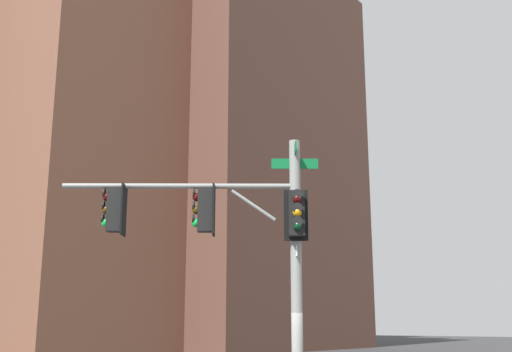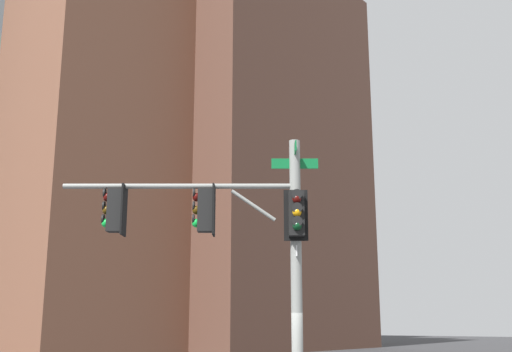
% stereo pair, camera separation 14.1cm
% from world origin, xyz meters
% --- Properties ---
extents(signal_pole_assembly, '(3.79, 4.68, 6.44)m').
position_xyz_m(signal_pole_assembly, '(-0.59, 0.49, 4.21)').
color(signal_pole_assembly, gray).
rests_on(signal_pole_assembly, ground_plane).
extents(building_brick_nearside, '(25.60, 18.03, 52.28)m').
position_xyz_m(building_brick_nearside, '(23.37, 34.19, 26.14)').
color(building_brick_nearside, brown).
rests_on(building_brick_nearside, ground_plane).
extents(building_brick_midblock, '(22.14, 19.70, 36.17)m').
position_xyz_m(building_brick_midblock, '(33.95, 30.99, 18.08)').
color(building_brick_midblock, brown).
rests_on(building_brick_midblock, ground_plane).
extents(building_brick_farside, '(23.07, 18.88, 37.46)m').
position_xyz_m(building_brick_farside, '(35.50, 54.09, 18.73)').
color(building_brick_farside, '#4C3328').
rests_on(building_brick_farside, ground_plane).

